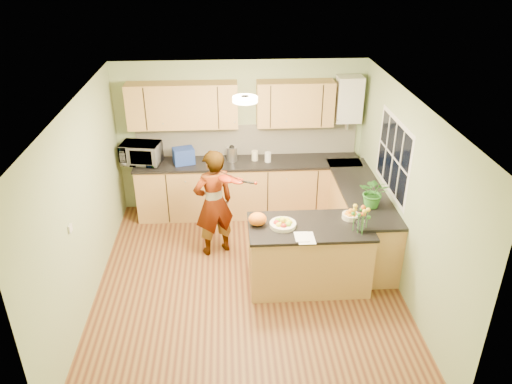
{
  "coord_description": "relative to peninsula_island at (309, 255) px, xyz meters",
  "views": [
    {
      "loc": [
        -0.22,
        -5.43,
        4.17
      ],
      "look_at": [
        0.14,
        0.5,
        1.12
      ],
      "focal_mm": 35.0,
      "sensor_mm": 36.0,
      "label": 1
    }
  ],
  "objects": [
    {
      "name": "potted_plant",
      "position": [
        0.9,
        0.38,
        0.7
      ],
      "size": [
        0.48,
        0.45,
        0.43
      ],
      "primitive_type": "imported",
      "rotation": [
        0.0,
        0.0,
        -0.35
      ],
      "color": "#307928",
      "rests_on": "right_counter"
    },
    {
      "name": "light_switch",
      "position": [
        -2.78,
        -0.55,
        0.85
      ],
      "size": [
        0.02,
        0.09,
        0.09
      ],
      "primitive_type": "cube",
      "color": "silver",
      "rests_on": "wall_left"
    },
    {
      "name": "fruit_dish",
      "position": [
        -0.35,
        0.0,
        0.5
      ],
      "size": [
        0.34,
        0.34,
        0.12
      ],
      "color": "beige",
      "rests_on": "peninsula_island"
    },
    {
      "name": "jar_white",
      "position": [
        -0.38,
        1.96,
        0.57
      ],
      "size": [
        0.13,
        0.13,
        0.16
      ],
      "primitive_type": "cylinder",
      "rotation": [
        0.0,
        0.0,
        0.31
      ],
      "color": "silver",
      "rests_on": "back_counter"
    },
    {
      "name": "orange_bowl",
      "position": [
        0.55,
        0.15,
        0.51
      ],
      "size": [
        0.22,
        0.22,
        0.13
      ],
      "color": "beige",
      "rests_on": "peninsula_island"
    },
    {
      "name": "window_right",
      "position": [
        1.19,
        0.65,
        1.1
      ],
      "size": [
        0.01,
        1.3,
        1.05
      ],
      "color": "silver",
      "rests_on": "wall_right"
    },
    {
      "name": "blue_box",
      "position": [
        -1.72,
        1.98,
        0.61
      ],
      "size": [
        0.37,
        0.31,
        0.26
      ],
      "primitive_type": "cube",
      "rotation": [
        0.0,
        0.0,
        0.27
      ],
      "color": "navy",
      "rests_on": "back_counter"
    },
    {
      "name": "kettle",
      "position": [
        -0.96,
        2.03,
        0.62
      ],
      "size": [
        0.17,
        0.17,
        0.31
      ],
      "rotation": [
        0.0,
        0.0,
        0.1
      ],
      "color": "#BABABF",
      "rests_on": "back_counter"
    },
    {
      "name": "ceiling_lamp",
      "position": [
        -0.8,
        0.35,
        2.01
      ],
      "size": [
        0.3,
        0.3,
        0.07
      ],
      "color": "#FFEABF",
      "rests_on": "ceiling"
    },
    {
      "name": "boiler",
      "position": [
        0.9,
        2.14,
        1.44
      ],
      "size": [
        0.4,
        0.3,
        0.86
      ],
      "color": "silver",
      "rests_on": "wall_back"
    },
    {
      "name": "violin",
      "position": [
        -1.04,
        0.63,
        0.84
      ],
      "size": [
        0.65,
        0.57,
        0.16
      ],
      "primitive_type": null,
      "rotation": [
        0.17,
        0.0,
        -0.61
      ],
      "color": "#590A05",
      "rests_on": "violinist"
    },
    {
      "name": "microwave",
      "position": [
        -2.4,
        2.03,
        0.65
      ],
      "size": [
        0.67,
        0.51,
        0.34
      ],
      "primitive_type": "imported",
      "rotation": [
        0.0,
        0.0,
        -0.18
      ],
      "color": "silver",
      "rests_on": "back_counter"
    },
    {
      "name": "wall_left",
      "position": [
        -2.8,
        0.05,
        0.8
      ],
      "size": [
        0.02,
        4.5,
        2.5
      ],
      "primitive_type": "cube",
      "color": "#96AE7C",
      "rests_on": "floor"
    },
    {
      "name": "papers",
      "position": [
        -0.1,
        -0.3,
        0.46
      ],
      "size": [
        0.21,
        0.28,
        0.01
      ],
      "primitive_type": "cube",
      "color": "white",
      "rests_on": "peninsula_island"
    },
    {
      "name": "orange_bag",
      "position": [
        -0.67,
        0.05,
        0.54
      ],
      "size": [
        0.27,
        0.25,
        0.17
      ],
      "primitive_type": "ellipsoid",
      "rotation": [
        0.0,
        0.0,
        0.26
      ],
      "color": "orange",
      "rests_on": "peninsula_island"
    },
    {
      "name": "wall_right",
      "position": [
        1.2,
        0.05,
        0.8
      ],
      "size": [
        0.02,
        4.5,
        2.5
      ],
      "primitive_type": "cube",
      "color": "#96AE7C",
      "rests_on": "floor"
    },
    {
      "name": "jar_cream",
      "position": [
        -0.59,
        2.03,
        0.57
      ],
      "size": [
        0.11,
        0.11,
        0.16
      ],
      "primitive_type": "cylinder",
      "rotation": [
        0.0,
        0.0,
        -0.09
      ],
      "color": "beige",
      "rests_on": "back_counter"
    },
    {
      "name": "wall_front",
      "position": [
        -0.8,
        -2.2,
        0.8
      ],
      "size": [
        4.0,
        0.02,
        2.5
      ],
      "primitive_type": "cube",
      "color": "#96AE7C",
      "rests_on": "floor"
    },
    {
      "name": "wall_back",
      "position": [
        -0.8,
        2.3,
        0.8
      ],
      "size": [
        4.0,
        0.02,
        2.5
      ],
      "primitive_type": "cube",
      "color": "#96AE7C",
      "rests_on": "floor"
    },
    {
      "name": "right_counter",
      "position": [
        0.9,
        0.9,
        0.02
      ],
      "size": [
        0.62,
        2.24,
        0.94
      ],
      "color": "#B68E48",
      "rests_on": "floor"
    },
    {
      "name": "flower_vase",
      "position": [
        0.6,
        -0.18,
        0.73
      ],
      "size": [
        0.23,
        0.23,
        0.42
      ],
      "rotation": [
        0.0,
        0.0,
        -0.06
      ],
      "color": "silver",
      "rests_on": "peninsula_island"
    },
    {
      "name": "splashback",
      "position": [
        -0.7,
        2.28,
        0.75
      ],
      "size": [
        3.6,
        0.02,
        0.52
      ],
      "primitive_type": "cube",
      "color": "white",
      "rests_on": "back_counter"
    },
    {
      "name": "upper_cabinets",
      "position": [
        -0.98,
        2.13,
        1.4
      ],
      "size": [
        3.2,
        0.34,
        0.7
      ],
      "color": "#B68E48",
      "rests_on": "wall_back"
    },
    {
      "name": "violinist",
      "position": [
        -1.24,
        0.85,
        0.35
      ],
      "size": [
        0.69,
        0.59,
        1.61
      ],
      "primitive_type": "imported",
      "rotation": [
        0.0,
        0.0,
        3.56
      ],
      "color": "#E2AE8A",
      "rests_on": "floor"
    },
    {
      "name": "ceiling",
      "position": [
        -0.8,
        0.05,
        2.05
      ],
      "size": [
        4.0,
        4.5,
        0.02
      ],
      "primitive_type": "cube",
      "color": "white",
      "rests_on": "wall_back"
    },
    {
      "name": "back_counter",
      "position": [
        -0.7,
        2.0,
        0.02
      ],
      "size": [
        3.64,
        0.62,
        0.94
      ],
      "color": "#B68E48",
      "rests_on": "floor"
    },
    {
      "name": "peninsula_island",
      "position": [
        0.0,
        0.0,
        0.0
      ],
      "size": [
        1.58,
        0.81,
        0.9
      ],
      "color": "#B68E48",
      "rests_on": "floor"
    },
    {
      "name": "floor",
      "position": [
        -0.8,
        0.05,
        -0.45
      ],
      "size": [
        4.5,
        4.5,
        0.0
      ],
      "primitive_type": "plane",
      "color": "#532917",
      "rests_on": "ground"
    }
  ]
}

